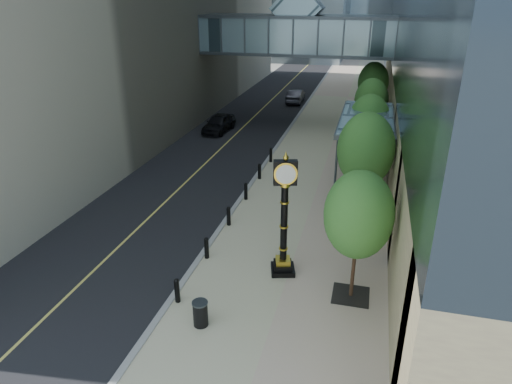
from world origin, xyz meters
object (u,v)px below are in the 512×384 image
Objects in this scene: trash_bin at (200,314)px; pedestrian at (364,208)px; car_near at (219,123)px; street_clock at (284,224)px; car_far at (296,96)px.

pedestrian reaches higher than trash_bin.
trash_bin is at bearing 37.91° from pedestrian.
car_near is (-12.40, 14.37, -0.24)m from pedestrian.
street_clock is 6.08m from pedestrian.
street_clock is at bearing -60.54° from car_near.
street_clock reaches higher than car_far.
street_clock is 1.19× the size of car_near.
street_clock is 2.77× the size of pedestrian.
trash_bin is 0.21× the size of car_far.
car_near is at bearing -71.41° from pedestrian.
car_near is at bearing 69.82° from car_far.
street_clock is at bearing 97.76° from car_far.
pedestrian is 0.43× the size of car_near.
pedestrian is at bearing -45.37° from car_near.
car_far is (-8.06, 26.92, -0.26)m from pedestrian.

